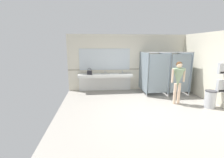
# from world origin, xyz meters

# --- Properties ---
(ground_plane) EXTENTS (6.21, 6.45, 0.10)m
(ground_plane) POSITION_xyz_m (0.00, 0.00, -0.05)
(ground_plane) COLOR gray
(wall_back) EXTENTS (6.21, 0.12, 2.76)m
(wall_back) POSITION_xyz_m (0.00, 2.98, 1.38)
(wall_back) COLOR beige
(wall_back) RESTS_ON ground_plane
(wall_back_tile_band) EXTENTS (6.21, 0.01, 0.06)m
(wall_back_tile_band) POSITION_xyz_m (0.00, 2.92, 1.05)
(wall_back_tile_band) COLOR #9E937F
(wall_back_tile_band) RESTS_ON wall_back
(vanity_counter) EXTENTS (2.59, 0.57, 1.00)m
(vanity_counter) POSITION_xyz_m (-1.29, 2.71, 0.65)
(vanity_counter) COLOR silver
(vanity_counter) RESTS_ON ground_plane
(mirror_panel) EXTENTS (2.49, 0.02, 1.05)m
(mirror_panel) POSITION_xyz_m (-1.29, 2.91, 1.56)
(mirror_panel) COLOR silver
(mirror_panel) RESTS_ON wall_back
(bathroom_stalls) EXTENTS (2.05, 1.38, 1.96)m
(bathroom_stalls) POSITION_xyz_m (1.46, 2.03, 1.03)
(bathroom_stalls) COLOR gray
(bathroom_stalls) RESTS_ON ground_plane
(paper_towel_dispenser_upper) EXTENTS (0.39, 0.13, 0.39)m
(paper_towel_dispenser_upper) POSITION_xyz_m (2.73, 0.16, 1.44)
(paper_towel_dispenser_upper) COLOR #B7BABF
(paper_towel_dispenser_upper) RESTS_ON wall_side_right
(paper_towel_dispenser_lower) EXTENTS (0.34, 0.13, 0.46)m
(paper_towel_dispenser_lower) POSITION_xyz_m (2.73, 0.14, 0.81)
(paper_towel_dispenser_lower) COLOR #B7BABF
(paper_towel_dispenser_lower) RESTS_ON wall_side_right
(trash_bin) EXTENTS (0.39, 0.39, 0.64)m
(trash_bin) POSITION_xyz_m (2.38, 0.16, 0.32)
(trash_bin) COLOR #B7BABF
(trash_bin) RESTS_ON ground_plane
(person_standing) EXTENTS (0.57, 0.45, 1.65)m
(person_standing) POSITION_xyz_m (1.36, 0.66, 1.04)
(person_standing) COLOR beige
(person_standing) RESTS_ON ground_plane
(handbag) EXTENTS (0.23, 0.11, 0.31)m
(handbag) POSITION_xyz_m (-2.04, 2.48, 0.99)
(handbag) COLOR black
(handbag) RESTS_ON vanity_counter
(soap_dispenser) EXTENTS (0.07, 0.07, 0.22)m
(soap_dispenser) POSITION_xyz_m (-2.01, 2.79, 0.98)
(soap_dispenser) COLOR white
(soap_dispenser) RESTS_ON vanity_counter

